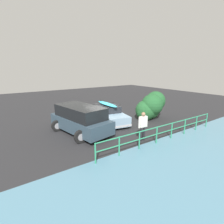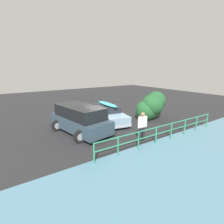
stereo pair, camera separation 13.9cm
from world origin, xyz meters
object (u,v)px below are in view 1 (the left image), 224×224
person_bystander (143,124)px  bush_near_left (150,107)px  suv_car (80,119)px  sedan_car (107,114)px

person_bystander → bush_near_left: bush_near_left is taller
suv_car → person_bystander: (-2.38, 3.26, 0.11)m
bush_near_left → sedan_car: bearing=-20.8°
sedan_car → person_bystander: bearing=85.7°
person_bystander → bush_near_left: bearing=-142.1°
sedan_car → person_bystander: (0.31, 4.15, 0.38)m
suv_car → person_bystander: 4.04m
person_bystander → suv_car: bearing=-53.9°
suv_car → bush_near_left: 6.09m
sedan_car → bush_near_left: 3.64m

